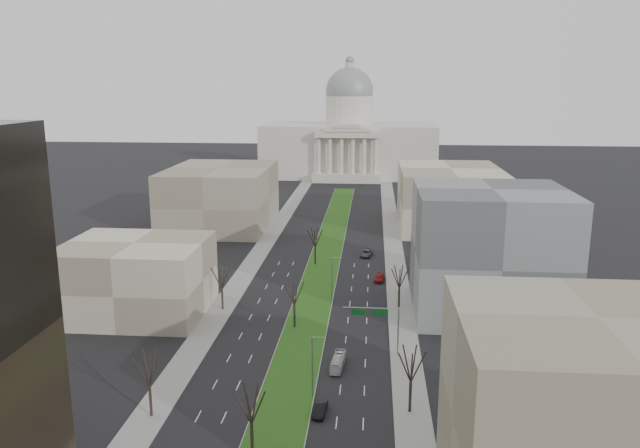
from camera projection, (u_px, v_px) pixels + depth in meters
The scene contains 24 objects.
ground at pixel (323, 265), 151.62m from camera, with size 600.00×600.00×0.00m, color black.
median at pixel (323, 266), 150.62m from camera, with size 8.00×222.03×0.20m.
sidewalk_left at pixel (229, 297), 128.79m from camera, with size 5.00×330.00×0.15m, color gray.
sidewalk_right at pixel (400, 302), 125.87m from camera, with size 5.00×330.00×0.15m, color gray.
capitol at pixel (349, 141), 293.24m from camera, with size 80.00×46.00×55.00m.
building_beige_left at pixel (136, 278), 118.82m from camera, with size 26.00×22.00×14.00m, color gray.
building_tan_right at pixel (587, 423), 60.95m from camera, with size 26.00×24.00×22.00m, color gray.
building_grey_right at pixel (489, 251), 118.91m from camera, with size 28.00×26.00×24.00m, color #595C5E.
building_far_left at pixel (220, 197), 191.38m from camera, with size 30.00×40.00×18.00m, color gray.
building_far_right at pixel (449, 197), 190.39m from camera, with size 30.00×40.00×18.00m, color gray.
tree_left_mid at pixel (148, 368), 81.57m from camera, with size 5.40×5.40×9.72m.
tree_left_far at pixel (221, 276), 120.45m from camera, with size 5.28×5.28×9.50m.
tree_right_mid at pixel (411, 363), 82.55m from camera, with size 5.52×5.52×9.94m.
tree_right_far at pixel (400, 276), 121.53m from camera, with size 5.04×5.04×9.07m.
tree_median_a at pixel (251, 404), 72.54m from camera, with size 5.40×5.40×9.72m.
tree_median_b at pixel (294, 291), 111.38m from camera, with size 5.40×5.40×9.72m.
tree_median_c at pixel (315, 237), 150.22m from camera, with size 5.40×5.40×9.72m.
streetlamp_median_b at pixel (313, 366), 87.11m from camera, with size 1.90×0.20×9.16m.
streetlamp_median_c at pixel (332, 278), 125.95m from camera, with size 1.90×0.20×9.16m.
mast_arm_signs at pixel (382, 319), 100.60m from camera, with size 9.12×0.24×8.09m.
car_black at pixel (320, 409), 83.54m from camera, with size 1.53×4.37×1.44m, color black.
car_red at pixel (379, 278), 139.20m from camera, with size 1.99×4.89×1.42m, color maroon.
car_grey_far at pixel (366, 253), 159.01m from camera, with size 2.57×5.58×1.55m, color #44474B.
box_van at pixel (338, 362), 97.15m from camera, with size 1.61×6.88×1.92m, color silver.
Camera 1 is at (11.67, -25.09, 43.62)m, focal length 35.00 mm.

